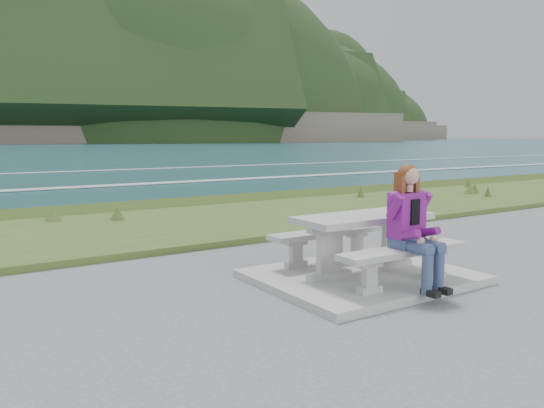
# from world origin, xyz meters

# --- Properties ---
(concrete_slab) EXTENTS (2.60, 2.10, 0.10)m
(concrete_slab) POSITION_xyz_m (0.00, 0.00, 0.05)
(concrete_slab) COLOR gray
(concrete_slab) RESTS_ON ground
(picnic_table) EXTENTS (1.80, 0.75, 0.75)m
(picnic_table) POSITION_xyz_m (0.00, 0.00, 0.68)
(picnic_table) COLOR gray
(picnic_table) RESTS_ON concrete_slab
(bench_landward) EXTENTS (1.80, 0.35, 0.45)m
(bench_landward) POSITION_xyz_m (0.00, -0.70, 0.45)
(bench_landward) COLOR gray
(bench_landward) RESTS_ON concrete_slab
(bench_seaward) EXTENTS (1.80, 0.35, 0.45)m
(bench_seaward) POSITION_xyz_m (0.00, 0.70, 0.45)
(bench_seaward) COLOR gray
(bench_seaward) RESTS_ON concrete_slab
(grass_verge) EXTENTS (160.00, 4.50, 0.22)m
(grass_verge) POSITION_xyz_m (0.00, 5.00, 0.00)
(grass_verge) COLOR #37541F
(grass_verge) RESTS_ON ground
(shore_drop) EXTENTS (160.00, 0.80, 2.20)m
(shore_drop) POSITION_xyz_m (0.00, 7.90, 0.00)
(shore_drop) COLOR brown
(shore_drop) RESTS_ON ground
(ocean) EXTENTS (1600.00, 1600.00, 0.09)m
(ocean) POSITION_xyz_m (0.00, 25.09, -1.74)
(ocean) COLOR #1F4E5A
(ocean) RESTS_ON ground
(headland_range) EXTENTS (729.83, 363.95, 219.74)m
(headland_range) POSITION_xyz_m (190.23, 398.20, 9.95)
(headland_range) COLOR brown
(headland_range) RESTS_ON ground
(seated_woman) EXTENTS (0.41, 0.71, 1.41)m
(seated_woman) POSITION_xyz_m (0.04, -0.83, 0.62)
(seated_woman) COLOR navy
(seated_woman) RESTS_ON concrete_slab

